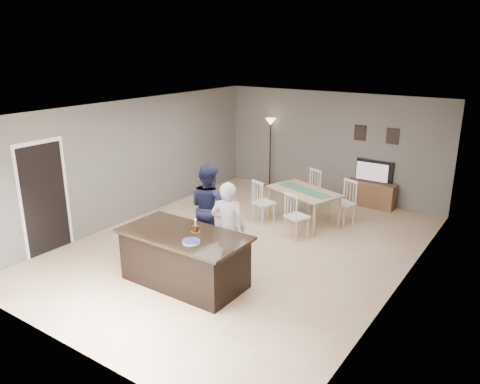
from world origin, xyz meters
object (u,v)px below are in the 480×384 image
Objects in this scene: woman at (228,228)px; man at (209,207)px; television at (373,171)px; birthday_cake at (195,229)px; tv_console at (370,194)px; plate_stack at (191,242)px; dining_table at (304,196)px; kitchen_island at (184,258)px; floor_lamp at (270,134)px.

woman is 1.07m from man.
birthday_cake is (-1.08, -5.48, 0.09)m from television.
plate_stack is (-0.84, -5.80, 0.62)m from tv_console.
tv_console is 0.54× the size of dining_table.
kitchen_island is 5.70m from tv_console.
tv_console is at bearing -0.40° from floor_lamp.
woman is at bearing 160.55° from man.
television reaches higher than birthday_cake.
woman reaches higher than kitchen_island.
floor_lamp is (-2.90, 0.02, 1.19)m from tv_console.
tv_console is 0.57m from television.
television is 5.93m from plate_stack.
birthday_cake is at bearing -101.29° from tv_console.
dining_table is at bearing -96.19° from man.
plate_stack is (0.36, -0.23, 0.47)m from kitchen_island.
tv_console is at bearing 78.71° from birthday_cake.
floor_lamp is (-1.70, 5.59, 1.03)m from kitchen_island.
woman is at bearing -69.93° from dining_table.
kitchen_island is 0.63m from plate_stack.
man is 2.46m from dining_table.
television is 2.19m from dining_table.
tv_console is at bearing 81.77° from plate_stack.
dining_table is 1.15× the size of floor_lamp.
plate_stack is at bearing 134.25° from man.
television is 0.56× the size of woman.
dining_table is (0.88, 2.29, -0.22)m from man.
television reaches higher than plate_stack.
kitchen_island is 0.54m from birthday_cake.
floor_lamp is at bearing -59.74° from man.
kitchen_island is 1.27× the size of man.
television is 0.48× the size of floor_lamp.
birthday_cake is 0.10× the size of dining_table.
plate_stack is 6.20m from floor_lamp.
kitchen_island is 2.35× the size of television.
plate_stack is at bearing 81.86° from television.
man reaches higher than birthday_cake.
birthday_cake reaches higher than tv_console.
television is 0.41× the size of dining_table.
tv_console is 0.63× the size of floor_lamp.
woman is 0.64m from birthday_cake.
television is 5.58m from birthday_cake.
kitchen_island is 1.79× the size of tv_console.
tv_console is 4.59m from man.
kitchen_island is 1.12× the size of floor_lamp.
man is at bearing -74.59° from floor_lamp.
dining_table is (0.23, 3.47, -0.33)m from birthday_cake.
man reaches higher than plate_stack.
television is at bearing 77.99° from kitchen_island.
television is at bearing 81.86° from plate_stack.
man is at bearing -54.83° from woman.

